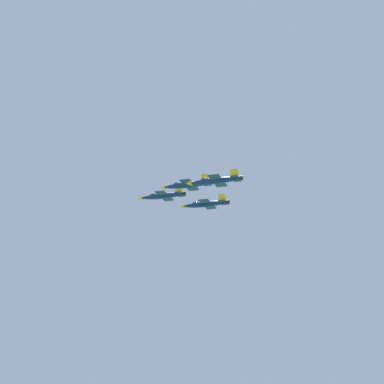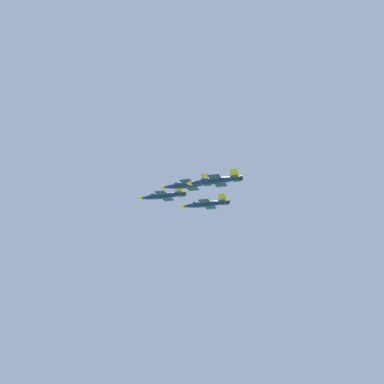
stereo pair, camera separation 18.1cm
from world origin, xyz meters
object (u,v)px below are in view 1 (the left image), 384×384
jet_left_outer (215,181)px  jet_right_wingman (205,204)px  jet_lead (162,196)px  jet_left_wingman (187,185)px

jet_left_outer → jet_right_wingman: bearing=-68.8°
jet_lead → jet_left_wingman: size_ratio=0.99×
jet_lead → jet_left_wingman: (15.35, -5.97, -0.90)m
jet_left_wingman → jet_right_wingman: bearing=-90.5°
jet_lead → jet_right_wingman: jet_lead is taller
jet_right_wingman → jet_left_wingman: bearing=90.4°
jet_lead → jet_left_outer: jet_lead is taller
jet_left_outer → jet_lead: bearing=-40.6°
jet_lead → jet_right_wingman: size_ratio=0.96×
jet_lead → jet_left_outer: size_ratio=1.00×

